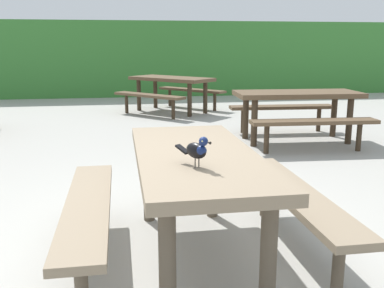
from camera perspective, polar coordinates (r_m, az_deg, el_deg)
The scene contains 6 objects.
ground_plane at distance 3.15m, azimuth -3.18°, elevation -13.99°, with size 60.00×60.00×0.00m, color #A3A099.
hedge_wall at distance 12.78m, azimuth -7.90°, elevation 10.89°, with size 28.00×1.27×2.04m, color #387A33.
picnic_table_foreground at distance 2.90m, azimuth 0.48°, elevation -4.52°, with size 1.69×1.81×0.74m.
bird_grackle at distance 2.46m, azimuth 0.71°, elevation -0.74°, with size 0.17×0.26×0.18m.
picnic_table_mid_right at distance 6.69m, azimuth 13.42°, elevation 5.04°, with size 1.83×1.76×0.74m.
picnic_table_far_centre at distance 9.42m, azimuth -2.71°, elevation 7.53°, with size 2.40×2.40×0.74m.
Camera 1 is at (-0.27, -2.80, 1.42)m, focal length 41.19 mm.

